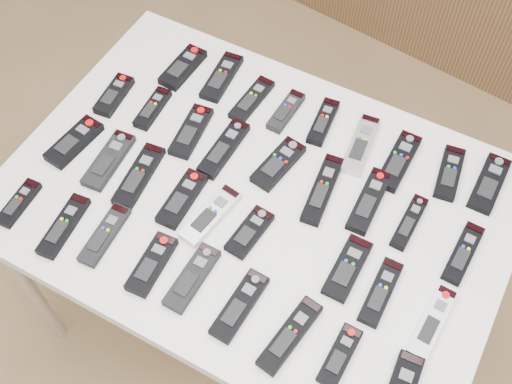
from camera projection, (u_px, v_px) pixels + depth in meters
The scene contains 37 objects.
ground at pixel (253, 359), 2.18m from camera, with size 4.00×4.00×0.00m, color olive.
table at pixel (256, 208), 1.66m from camera, with size 1.25×0.88×0.78m.
remote_0 at pixel (183, 67), 1.84m from camera, with size 0.06×0.16×0.02m, color black.
remote_1 at pixel (222, 77), 1.82m from camera, with size 0.06×0.18×0.02m, color black.
remote_2 at pixel (252, 99), 1.77m from camera, with size 0.05×0.17×0.02m, color black.
remote_3 at pixel (286, 111), 1.75m from camera, with size 0.04×0.15×0.02m, color black.
remote_4 at pixel (323, 122), 1.73m from camera, with size 0.04×0.15×0.02m, color black.
remote_5 at pixel (361, 145), 1.68m from camera, with size 0.05×0.19×0.02m, color #B7B7BC.
remote_6 at pixel (399, 161), 1.66m from camera, with size 0.06×0.19×0.02m, color black.
remote_7 at pixel (449, 173), 1.64m from camera, with size 0.05×0.16×0.02m, color black.
remote_8 at pixel (489, 183), 1.62m from camera, with size 0.06×0.18×0.02m, color black.
remote_9 at pixel (114, 95), 1.78m from camera, with size 0.05×0.14×0.02m, color black.
remote_10 at pixel (153, 108), 1.75m from camera, with size 0.04×0.14×0.02m, color black.
remote_11 at pixel (191, 131), 1.71m from camera, with size 0.06×0.17×0.02m, color black.
remote_12 at pixel (224, 149), 1.68m from camera, with size 0.05×0.19×0.02m, color black.
remote_13 at pixel (278, 164), 1.65m from camera, with size 0.06×0.17×0.02m, color black.
remote_14 at pixel (322, 189), 1.61m from camera, with size 0.05×0.21×0.02m, color black.
remote_15 at pixel (369, 201), 1.59m from camera, with size 0.05×0.19×0.02m, color black.
remote_16 at pixel (409, 222), 1.56m from camera, with size 0.04×0.16×0.02m, color black.
remote_17 at pixel (463, 253), 1.51m from camera, with size 0.05×0.17×0.02m, color black.
remote_18 at pixel (74, 142), 1.69m from camera, with size 0.06×0.17×0.02m, color black.
remote_19 at pixel (109, 160), 1.66m from camera, with size 0.06×0.18×0.02m, color black.
remote_20 at pixel (139, 176), 1.63m from camera, with size 0.06×0.20×0.02m, color black.
remote_21 at pixel (182, 199), 1.59m from camera, with size 0.06×0.17×0.02m, color black.
remote_22 at pixel (211, 215), 1.57m from camera, with size 0.05×0.18×0.02m, color #B7B7BC.
remote_23 at pixel (250, 232), 1.54m from camera, with size 0.05×0.14×0.02m, color black.
remote_24 at pixel (347, 268), 1.49m from camera, with size 0.06×0.17×0.02m, color black.
remote_25 at pixel (381, 292), 1.46m from camera, with size 0.05×0.17×0.02m, color black.
remote_26 at pixel (432, 322), 1.42m from camera, with size 0.05×0.18×0.02m, color silver.
remote_27 at pixel (19, 203), 1.59m from camera, with size 0.04×0.14×0.02m, color black.
remote_28 at pixel (64, 226), 1.55m from camera, with size 0.05×0.18×0.02m, color black.
remote_29 at pixel (105, 235), 1.54m from camera, with size 0.05×0.17×0.02m, color black.
remote_30 at pixel (152, 264), 1.49m from camera, with size 0.06×0.16×0.02m, color black.
remote_31 at pixel (192, 278), 1.47m from camera, with size 0.05×0.18×0.02m, color black.
remote_32 at pixel (240, 306), 1.44m from camera, with size 0.05×0.18×0.02m, color black.
remote_33 at pixel (290, 335), 1.40m from camera, with size 0.05×0.19×0.02m, color black.
remote_34 at pixel (340, 356), 1.37m from camera, with size 0.05×0.14×0.02m, color black.
Camera 1 is at (0.35, -0.62, 2.13)m, focal length 45.00 mm.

